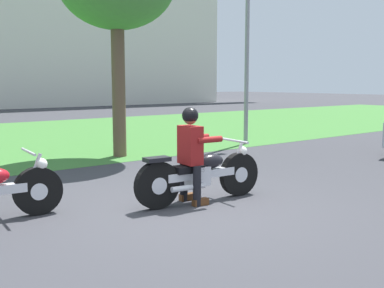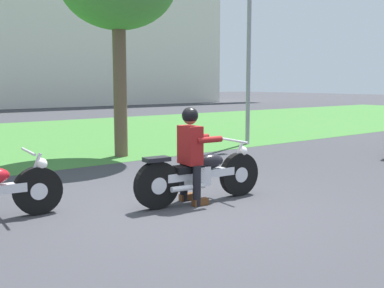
% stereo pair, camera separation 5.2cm
% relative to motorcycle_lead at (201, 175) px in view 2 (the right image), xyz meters
% --- Properties ---
extents(ground, '(120.00, 120.00, 0.00)m').
position_rel_motorcycle_lead_xyz_m(ground, '(-0.48, -0.11, -0.41)').
color(ground, '#38383D').
extents(motorcycle_lead, '(2.14, 0.66, 0.90)m').
position_rel_motorcycle_lead_xyz_m(motorcycle_lead, '(0.00, 0.00, 0.00)').
color(motorcycle_lead, black).
rests_on(motorcycle_lead, ground).
extents(rider_lead, '(0.58, 0.49, 1.42)m').
position_rel_motorcycle_lead_xyz_m(rider_lead, '(-0.17, 0.02, 0.42)').
color(rider_lead, black).
rests_on(rider_lead, ground).
extents(streetlight_pole, '(0.96, 0.20, 5.82)m').
position_rel_motorcycle_lead_xyz_m(streetlight_pole, '(5.34, 4.28, 3.22)').
color(streetlight_pole, gray).
rests_on(streetlight_pole, ground).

